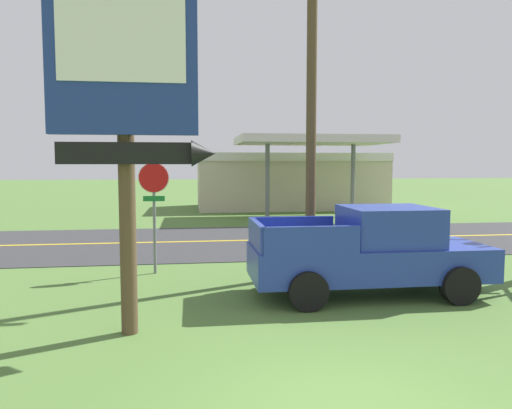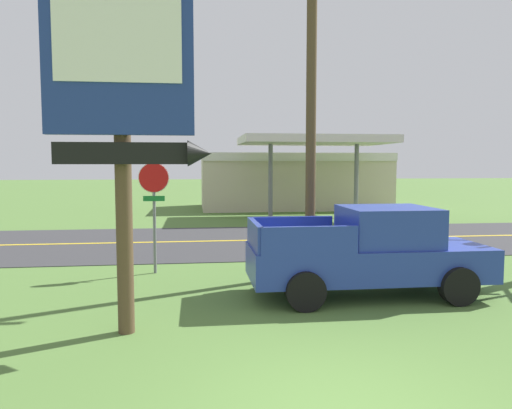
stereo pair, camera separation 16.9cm
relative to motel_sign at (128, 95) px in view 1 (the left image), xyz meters
name	(u,v)px [view 1 (the left image)]	position (x,y,z in m)	size (l,w,h in m)	color
road_asphalt	(238,241)	(2.79, 9.91, -4.02)	(140.00, 8.00, 0.02)	#333335
road_centre_line	(238,240)	(2.79, 9.91, -4.00)	(126.00, 0.20, 0.01)	gold
motel_sign	(128,95)	(0.00, 0.00, 0.00)	(2.68, 0.54, 6.13)	brown
stop_sign	(154,198)	(0.06, 4.76, -2.00)	(0.80, 0.08, 2.95)	slate
utility_pole	(312,85)	(4.11, 4.05, 0.88)	(2.06, 0.26, 9.17)	brown
gas_station	(290,179)	(7.58, 23.42, -2.08)	(12.00, 11.50, 4.40)	beige
pickup_blue_parked_on_lawn	(371,252)	(4.96, 1.94, -3.06)	(5.21, 2.25, 1.96)	#233893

